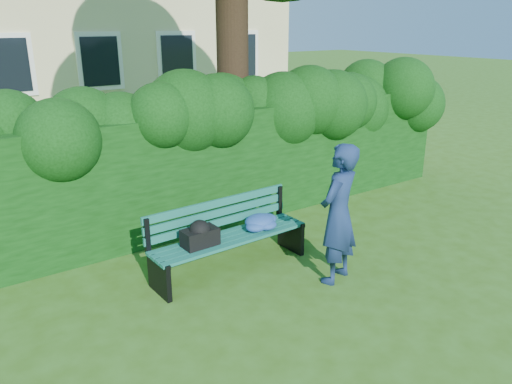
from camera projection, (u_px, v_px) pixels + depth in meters
ground at (283, 275)px, 6.32m from camera, size 80.00×80.00×0.00m
hedge at (197, 168)px, 7.74m from camera, size 10.00×1.00×1.80m
park_bench at (231, 232)px, 6.36m from camera, size 2.14×0.63×0.89m
man_reading at (338, 214)px, 5.96m from camera, size 0.73×0.60×1.73m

